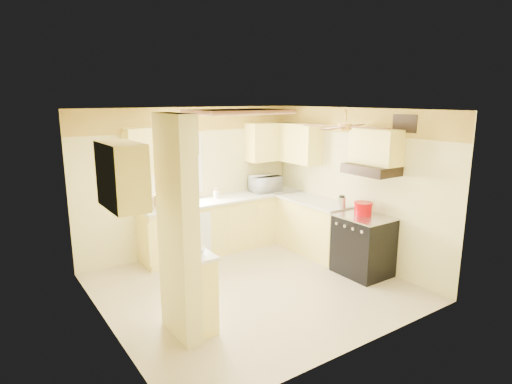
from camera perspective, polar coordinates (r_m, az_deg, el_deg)
floor at (r=6.27m, az=-0.50°, el=-12.57°), size 4.00×4.00×0.00m
ceiling at (r=5.68m, az=-0.54°, el=10.92°), size 4.00×4.00×0.00m
wall_back at (r=7.47m, az=-8.69°, el=1.49°), size 4.00×0.00×4.00m
wall_front at (r=4.46m, az=13.31°, el=-6.21°), size 4.00×0.00×4.00m
wall_left at (r=5.05m, az=-19.74°, el=-4.41°), size 0.00×3.80×3.80m
wall_right at (r=7.13m, az=12.93°, el=0.81°), size 0.00×3.80×3.80m
wallpaper_border at (r=7.32m, az=-8.89°, el=9.56°), size 4.00×0.02×0.40m
partition_column at (r=4.75m, az=-10.40°, el=-4.92°), size 0.20×0.70×2.50m
partition_ledge at (r=5.13m, az=-7.74°, el=-13.08°), size 0.25×0.55×0.90m
ledge_top at (r=4.95m, az=-7.90°, el=-8.16°), size 0.28×0.58×0.04m
lower_cabinets_back at (r=7.63m, az=-4.11°, el=-4.35°), size 3.00×0.60×0.90m
lower_cabinets_right at (r=7.54m, az=7.72°, el=-4.65°), size 0.60×1.40×0.90m
countertop_back at (r=7.50m, az=-4.13°, el=-0.93°), size 3.04×0.64×0.04m
countertop_right at (r=7.41m, az=7.77°, el=-1.18°), size 0.64×1.44×0.04m
dishwasher_panel at (r=7.03m, az=-8.12°, el=-6.09°), size 0.58×0.02×0.80m
window at (r=7.30m, az=-10.49°, el=3.57°), size 0.92×0.02×1.02m
upper_cab_back_left at (r=6.89m, az=-14.61°, el=5.37°), size 0.60×0.35×0.70m
upper_cab_back_right at (r=8.02m, az=1.79°, el=6.72°), size 0.90×0.35×0.70m
upper_cab_right at (r=7.82m, az=5.50°, el=6.52°), size 0.35×1.00×0.70m
upper_cab_left_wall at (r=4.73m, az=-17.44°, el=2.11°), size 0.35×0.75×0.70m
upper_cab_over_stove at (r=6.54m, az=15.73°, el=5.83°), size 0.35×0.76×0.52m
stove at (r=6.75m, az=14.12°, el=-6.89°), size 0.68×0.77×0.92m
range_hood at (r=6.52m, az=15.07°, el=2.92°), size 0.50×0.76×0.14m
poster_menu at (r=4.66m, az=-9.44°, el=2.36°), size 0.02×0.42×0.57m
poster_nashville at (r=4.81m, az=-9.16°, el=-5.28°), size 0.02×0.42×0.57m
ceiling_light_panel at (r=6.16m, az=-2.40°, el=10.62°), size 1.35×0.95×0.06m
ceiling_fan at (r=5.80m, az=11.75°, el=8.58°), size 1.15×1.15×0.26m
vent_grate at (r=6.42m, az=19.23°, el=8.63°), size 0.02×0.40×0.25m
microwave at (r=7.95m, az=1.24°, el=1.12°), size 0.57×0.42×0.30m
bowl at (r=4.93m, az=-7.95°, el=-7.69°), size 0.24×0.24×0.05m
dutch_oven at (r=6.70m, az=14.08°, el=-2.11°), size 0.28×0.28×0.19m
kettle at (r=6.90m, az=11.37°, el=-1.34°), size 0.13×0.13×0.20m
dish_rack at (r=6.99m, az=-12.69°, el=-1.35°), size 0.41×0.32×0.22m
utensil_crock at (r=7.47m, az=-5.32°, el=-0.34°), size 0.10×0.10×0.19m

